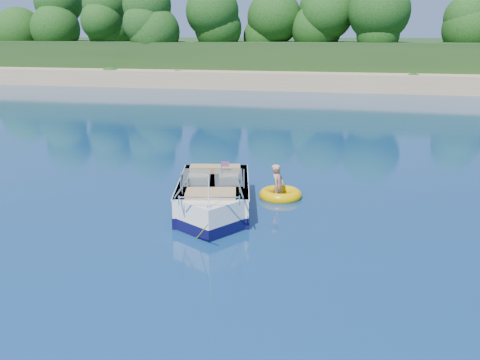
{
  "coord_description": "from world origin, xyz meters",
  "views": [
    {
      "loc": [
        3.75,
        -11.87,
        4.84
      ],
      "look_at": [
        0.43,
        2.24,
        0.85
      ],
      "focal_mm": 40.0,
      "sensor_mm": 36.0,
      "label": 1
    }
  ],
  "objects": [
    {
      "name": "shoreline",
      "position": [
        0.0,
        63.77,
        0.98
      ],
      "size": [
        170.0,
        59.0,
        6.0
      ],
      "color": "tan",
      "rests_on": "ground"
    },
    {
      "name": "ground",
      "position": [
        0.0,
        0.0,
        0.0
      ],
      "size": [
        160.0,
        160.0,
        0.0
      ],
      "primitive_type": "plane",
      "color": "#0B264D",
      "rests_on": "ground"
    },
    {
      "name": "tow_tube",
      "position": [
        1.39,
        3.57,
        0.09
      ],
      "size": [
        1.33,
        1.33,
        0.35
      ],
      "rotation": [
        0.0,
        0.0,
        -0.02
      ],
      "color": "#EDAA00",
      "rests_on": "ground"
    },
    {
      "name": "boy",
      "position": [
        1.31,
        3.54,
        0.0
      ],
      "size": [
        0.47,
        0.81,
        1.49
      ],
      "primitive_type": "imported",
      "rotation": [
        0.0,
        -0.17,
        1.4
      ],
      "color": "tan",
      "rests_on": "ground"
    },
    {
      "name": "motorboat",
      "position": [
        -0.24,
        1.84,
        0.36
      ],
      "size": [
        2.77,
        5.44,
        1.84
      ],
      "rotation": [
        0.0,
        0.0,
        0.23
      ],
      "color": "white",
      "rests_on": "ground"
    },
    {
      "name": "treeline",
      "position": [
        0.04,
        41.01,
        5.55
      ],
      "size": [
        150.0,
        7.12,
        8.19
      ],
      "color": "#321C10",
      "rests_on": "ground"
    }
  ]
}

